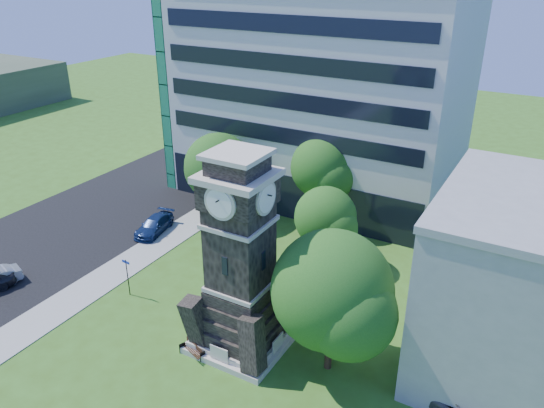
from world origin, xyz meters
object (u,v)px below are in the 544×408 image
Objects in this scene: car_street_north at (154,225)px; car_east_lot at (457,402)px; clock_tower at (241,268)px; street_sign at (127,273)px; park_bench at (193,350)px.

car_east_lot is (26.68, -7.55, 0.07)m from car_street_north.
clock_tower is 2.36× the size of car_east_lot.
clock_tower is 17.10m from car_street_north.
clock_tower is at bearing 112.31° from car_east_lot.
car_east_lot is at bearing 4.74° from street_sign.
car_east_lot is at bearing 32.35° from park_bench.
street_sign reaches higher than park_bench.
street_sign is (-7.64, 2.81, 1.31)m from park_bench.
car_street_north is 27.73m from car_east_lot.
park_bench is at bearing -51.82° from car_street_north.
clock_tower is 7.60× the size of park_bench.
park_bench is 8.25m from street_sign.
car_east_lot reaches higher than park_bench.
car_east_lot reaches higher than car_street_north.
street_sign is at bearing 109.91° from car_east_lot.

